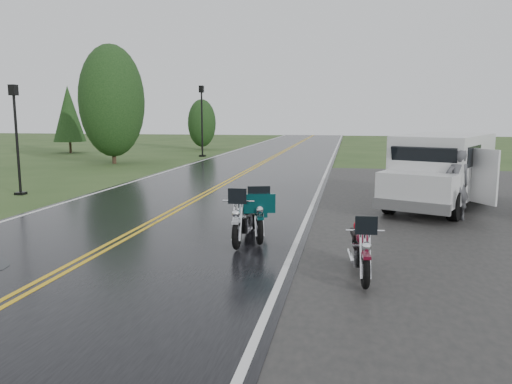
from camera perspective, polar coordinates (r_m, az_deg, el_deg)
ground at (r=10.57m, az=-17.29°, el=-6.57°), size 120.00×120.00×0.00m
road at (r=19.78m, az=-3.71°, el=0.89°), size 8.00×100.00×0.04m
motorcycle_red at (r=7.92m, az=12.45°, el=-7.32°), size 0.85×1.94×1.11m
motorcycle_teal at (r=10.29m, az=0.40°, el=-3.06°), size 1.33×2.20×1.23m
motorcycle_silver at (r=9.94m, az=-2.23°, el=-3.54°), size 0.84×2.08×1.21m
van_white at (r=14.15m, az=15.17°, el=1.89°), size 4.21×5.99×2.21m
person_at_van at (r=13.81m, az=21.99°, el=0.63°), size 0.78×0.63×1.84m
lamp_post_near_left at (r=18.93m, az=-25.66°, el=5.40°), size 0.32×0.32×3.79m
lamp_post_far_left at (r=33.34m, az=-6.20°, el=8.07°), size 0.40×0.40×4.69m
tree_left_mid at (r=29.47m, az=-16.10°, el=8.65°), size 3.63×3.63×5.68m
tree_left_far at (r=40.05m, az=-6.20°, el=7.25°), size 2.21×2.21×3.40m
pine_left_far at (r=38.97m, az=-20.60°, el=7.68°), size 2.27×2.27×4.73m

